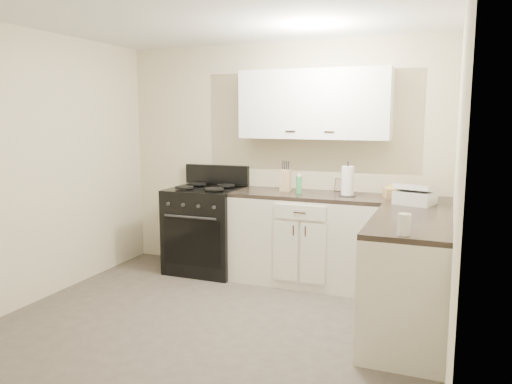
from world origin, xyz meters
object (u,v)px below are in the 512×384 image
at_px(knife_block, 285,180).
at_px(countertop_grill, 415,198).
at_px(stove, 206,230).
at_px(wicker_basket, 400,193).
at_px(paper_towel, 348,181).

height_order(knife_block, countertop_grill, knife_block).
bearing_deg(stove, countertop_grill, -5.74).
height_order(knife_block, wicker_basket, knife_block).
xyz_separation_m(wicker_basket, countertop_grill, (0.16, -0.30, 0.01)).
bearing_deg(knife_block, paper_towel, -7.46).
bearing_deg(knife_block, stove, -174.26).
relative_size(knife_block, countertop_grill, 0.71).
distance_m(knife_block, wicker_basket, 1.17).
bearing_deg(paper_towel, wicker_basket, 7.23).
distance_m(wicker_basket, countertop_grill, 0.34).
bearing_deg(countertop_grill, knife_block, -177.79).
relative_size(stove, paper_towel, 3.22).
bearing_deg(knife_block, wicker_basket, -1.39).
relative_size(stove, wicker_basket, 3.24).
bearing_deg(stove, wicker_basket, 2.13).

